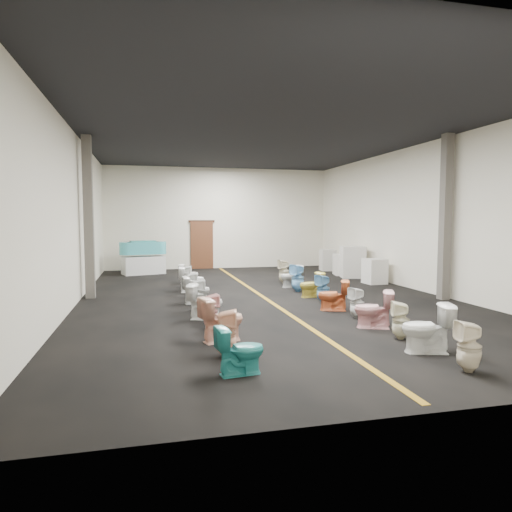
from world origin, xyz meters
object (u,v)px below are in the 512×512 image
object	(u,v)px
toilet_left_6	(196,290)
display_table	(143,265)
toilet_right_3	(373,309)
toilet_right_5	(333,295)
appliance_crate_c	(344,265)
toilet_right_2	(401,320)
toilet_right_8	(298,278)
appliance_crate_b	(352,262)
toilet_left_9	(186,277)
toilet_left_4	(205,302)
appliance_crate_a	(375,271)
toilet_left_10	(189,274)
appliance_crate_d	(328,260)
toilet_left_5	(197,295)
toilet_left_8	(191,280)
toilet_right_10	(284,272)
toilet_right_6	(323,289)
toilet_right_4	(357,303)
bathtub	(143,248)
toilet_left_1	(226,333)
toilet_left_0	(240,350)
toilet_left_2	(222,319)
toilet_right_1	(427,328)
toilet_right_0	(469,347)
toilet_left_3	(210,311)
toilet_left_7	(190,286)
toilet_right_7	(311,285)
toilet_right_9	(291,276)

from	to	relation	value
toilet_left_6	display_table	bearing A→B (deg)	7.17
toilet_right_3	toilet_right_5	world-z (taller)	toilet_right_3
appliance_crate_c	toilet_right_2	distance (m)	9.83
toilet_right_3	toilet_right_8	distance (m)	4.80
appliance_crate_b	toilet_right_5	distance (m)	6.60
toilet_left_9	toilet_left_4	bearing A→B (deg)	-166.28
appliance_crate_a	toilet_left_10	world-z (taller)	appliance_crate_a
appliance_crate_d	toilet_left_9	xyz separation A→B (m)	(-6.39, -3.76, -0.09)
toilet_left_5	toilet_right_5	xyz separation A→B (m)	(3.21, -0.74, -0.01)
toilet_left_8	toilet_right_10	world-z (taller)	toilet_right_10
appliance_crate_a	toilet_left_10	bearing A→B (deg)	166.78
toilet_right_6	appliance_crate_b	bearing A→B (deg)	125.38
toilet_left_5	toilet_right_4	world-z (taller)	toilet_left_5
bathtub	appliance_crate_b	bearing A→B (deg)	-32.02
toilet_left_1	toilet_right_5	size ratio (longest dim) A/B	1.02
appliance_crate_d	toilet_right_8	distance (m)	6.10
appliance_crate_d	toilet_left_8	bearing A→B (deg)	-144.00
toilet_left_0	toilet_left_6	xyz separation A→B (m)	(-0.03, 5.64, 0.01)
toilet_left_2	toilet_right_1	bearing A→B (deg)	-130.70
toilet_left_9	toilet_right_6	world-z (taller)	toilet_right_6
appliance_crate_c	toilet_left_6	xyz separation A→B (m)	(-6.35, -4.87, -0.05)
toilet_left_2	toilet_right_4	world-z (taller)	toilet_left_2
toilet_left_8	toilet_left_5	bearing A→B (deg)	-179.20
toilet_left_8	toilet_right_6	world-z (taller)	toilet_left_8
toilet_left_5	appliance_crate_b	bearing A→B (deg)	-57.96
toilet_left_4	toilet_left_10	bearing A→B (deg)	20.35
bathtub	toilet_right_3	bearing A→B (deg)	-77.68
toilet_left_1	toilet_left_5	size ratio (longest dim) A/B	1.00
toilet_left_2	toilet_right_10	xyz separation A→B (m)	(3.28, 6.89, 0.01)
toilet_left_0	toilet_right_6	distance (m)	5.94
toilet_right_8	toilet_left_0	bearing A→B (deg)	-49.73
toilet_right_6	appliance_crate_c	bearing A→B (deg)	129.36
toilet_right_2	display_table	bearing A→B (deg)	-137.97
appliance_crate_b	toilet_left_2	distance (m)	10.11
toilet_right_3	toilet_left_1	bearing A→B (deg)	-45.97
appliance_crate_c	toilet_left_5	size ratio (longest dim) A/B	1.08
appliance_crate_c	toilet_right_0	bearing A→B (deg)	-105.52
toilet_left_3	toilet_left_7	xyz separation A→B (m)	(-0.06, 3.67, 0.01)
appliance_crate_d	toilet_right_7	size ratio (longest dim) A/B	1.29
toilet_left_0	toilet_right_2	xyz separation A→B (m)	(3.24, 1.18, 0.00)
bathtub	toilet_left_8	xyz separation A→B (m)	(1.44, -5.10, -0.68)
toilet_left_10	toilet_right_6	xyz separation A→B (m)	(3.12, -4.45, 0.04)
toilet_left_0	toilet_left_3	xyz separation A→B (m)	(-0.04, 2.83, -0.00)
toilet_left_7	toilet_right_9	distance (m)	3.62
display_table	toilet_left_4	bearing A→B (deg)	-81.21
toilet_left_1	toilet_left_9	xyz separation A→B (m)	(-0.01, 7.48, -0.02)
toilet_left_1	toilet_left_3	world-z (taller)	toilet_left_1
appliance_crate_d	toilet_right_10	xyz separation A→B (m)	(-3.02, -3.43, -0.04)
toilet_right_1	toilet_right_2	xyz separation A→B (m)	(0.04, 0.86, -0.06)
toilet_left_3	toilet_right_10	distance (m)	6.75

